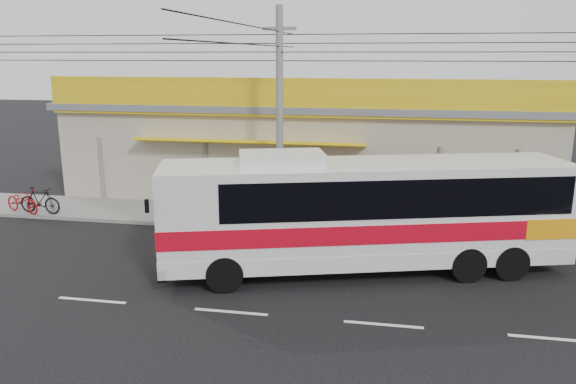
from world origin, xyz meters
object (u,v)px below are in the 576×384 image
object	(u,v)px
motorbike_dark	(40,200)
coach_bus	(372,208)
utility_pole	(279,46)
motorbike_red	(22,201)

from	to	relation	value
motorbike_dark	coach_bus	bearing A→B (deg)	-100.52
motorbike_dark	utility_pole	xyz separation A→B (m)	(10.09, 0.70, 6.22)
motorbike_dark	utility_pole	size ratio (longest dim) A/B	0.06
motorbike_red	motorbike_dark	xyz separation A→B (m)	(0.82, 0.00, 0.06)
coach_bus	utility_pole	size ratio (longest dim) A/B	0.37
coach_bus	motorbike_red	xyz separation A→B (m)	(-14.64, 3.55, -1.40)
motorbike_red	motorbike_dark	distance (m)	0.82
motorbike_red	utility_pole	world-z (taller)	utility_pole
motorbike_dark	motorbike_red	bearing A→B (deg)	93.88
coach_bus	motorbike_red	world-z (taller)	coach_bus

